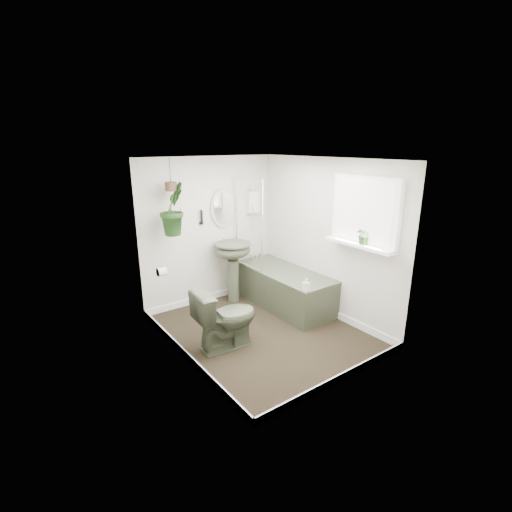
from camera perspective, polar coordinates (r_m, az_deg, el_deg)
floor at (r=5.20m, az=0.99°, el=-11.63°), size 2.30×2.80×0.02m
ceiling at (r=4.57m, az=1.14°, el=14.82°), size 2.30×2.80×0.02m
wall_back at (r=5.91m, az=-7.20°, el=3.82°), size 2.30×0.02×2.30m
wall_front at (r=3.79m, az=14.02°, el=-4.15°), size 2.30×0.02×2.30m
wall_left at (r=4.20m, az=-11.71°, el=-1.90°), size 0.02×2.80×2.30m
wall_right at (r=5.51m, az=10.76°, el=2.70°), size 0.02×2.80×2.30m
skirting at (r=5.18m, az=0.99°, el=-11.05°), size 2.30×2.80×0.10m
bathtub at (r=5.88m, az=4.33°, el=-4.94°), size 0.72×1.72×0.58m
bath_screen at (r=5.77m, az=-1.12°, el=4.97°), size 0.04×0.72×1.40m
shower_box at (r=6.19m, az=-0.47°, el=8.33°), size 0.20×0.10×0.35m
oval_mirror at (r=5.93m, az=-5.01°, el=7.39°), size 0.46×0.03×0.62m
wall_sconce at (r=5.75m, az=-8.36°, el=5.95°), size 0.04×0.04×0.22m
toilet_roll_holder at (r=4.91m, az=-14.31°, el=-2.36°), size 0.11×0.11×0.11m
window_recess at (r=4.91m, az=16.44°, el=6.54°), size 0.08×1.00×0.90m
window_sill at (r=4.95m, az=15.54°, el=1.69°), size 0.18×1.00×0.04m
window_blinds at (r=4.88m, az=16.11°, el=6.50°), size 0.01×0.86×0.76m
toilet at (r=4.69m, az=-4.64°, el=-9.41°), size 0.82×0.50×0.81m
pedestal_sink at (r=5.97m, az=-3.50°, el=-2.50°), size 0.58×0.50×0.99m
sill_plant at (r=4.90m, az=16.27°, el=3.17°), size 0.25×0.23×0.24m
hanging_plant at (r=5.30m, az=-12.73°, el=7.10°), size 0.51×0.52×0.73m
soap_bottle at (r=5.02m, az=7.71°, el=-4.38°), size 0.10×0.10×0.17m
hanging_pot at (r=5.26m, az=-12.95°, el=10.40°), size 0.16×0.16×0.12m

